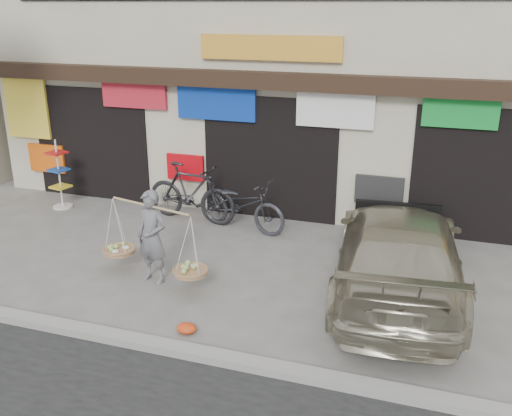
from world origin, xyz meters
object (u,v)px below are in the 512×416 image
(bike_2, at_px, (241,204))
(suv, at_px, (398,252))
(bike_1, at_px, (191,193))
(street_vendor, at_px, (152,241))
(display_rack, at_px, (60,181))

(bike_2, bearing_deg, suv, -104.81)
(bike_1, height_order, suv, suv)
(street_vendor, height_order, bike_2, street_vendor)
(street_vendor, distance_m, display_rack, 4.71)
(display_rack, bearing_deg, suv, -12.71)
(street_vendor, distance_m, bike_2, 2.82)
(street_vendor, bearing_deg, bike_2, 90.88)
(suv, bearing_deg, bike_2, -33.19)
(bike_2, height_order, display_rack, display_rack)
(street_vendor, bearing_deg, suv, 26.74)
(bike_1, bearing_deg, bike_2, -89.03)
(suv, bearing_deg, display_rack, -17.84)
(suv, relative_size, display_rack, 3.12)
(suv, distance_m, display_rack, 8.06)
(bike_2, bearing_deg, street_vendor, -179.43)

